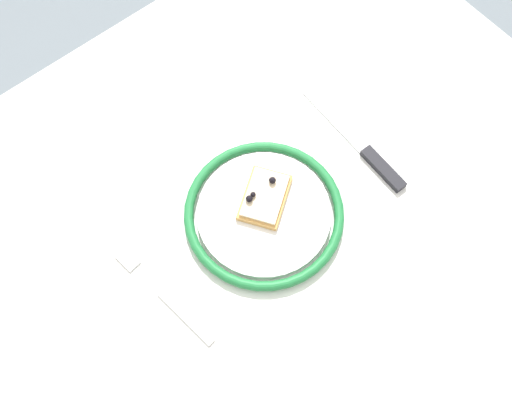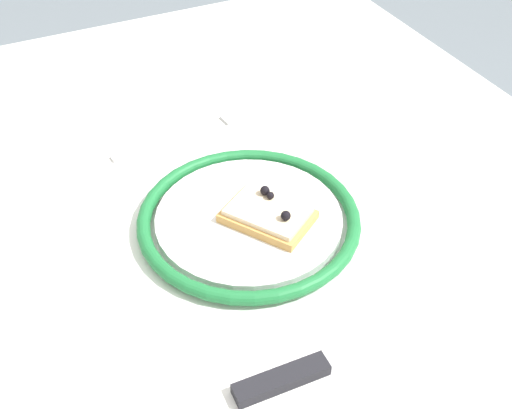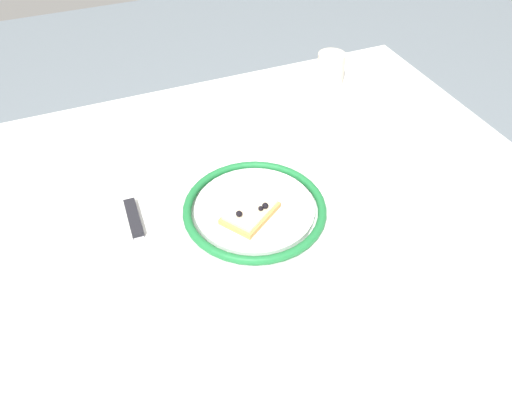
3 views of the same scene
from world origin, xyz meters
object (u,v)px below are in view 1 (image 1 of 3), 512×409
plate (264,211)px  knife (369,155)px  pizza_slice_near (265,197)px  dining_table (263,236)px  fork (163,295)px

plate → knife: 0.20m
pizza_slice_near → dining_table: bearing=-131.8°
dining_table → pizza_slice_near: pizza_slice_near is taller
pizza_slice_near → plate: bearing=-134.2°
dining_table → knife: size_ratio=4.73×
pizza_slice_near → fork: size_ratio=0.57×
pizza_slice_near → knife: 0.19m
plate → knife: (0.20, -0.03, -0.00)m
dining_table → plate: plate is taller
plate → fork: size_ratio=1.25×
knife → fork: size_ratio=1.19×
pizza_slice_near → fork: 0.21m
dining_table → fork: size_ratio=5.64×
knife → fork: bearing=176.3°
pizza_slice_near → knife: bearing=-13.9°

